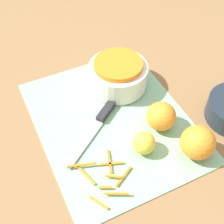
# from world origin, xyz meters

# --- Properties ---
(ground_plane) EXTENTS (4.00, 4.00, 0.00)m
(ground_plane) POSITION_xyz_m (0.00, 0.00, 0.00)
(ground_plane) COLOR olive
(cutting_board) EXTENTS (0.46, 0.37, 0.01)m
(cutting_board) POSITION_xyz_m (0.00, 0.00, 0.00)
(cutting_board) COLOR #84B793
(cutting_board) RESTS_ON ground_plane
(bowl_speckled) EXTENTS (0.16, 0.16, 0.08)m
(bowl_speckled) POSITION_xyz_m (-0.11, 0.07, 0.05)
(bowl_speckled) COLOR silver
(bowl_speckled) RESTS_ON cutting_board
(knife) EXTENTS (0.16, 0.21, 0.02)m
(knife) POSITION_xyz_m (-0.02, -0.02, 0.01)
(knife) COLOR #232328
(knife) RESTS_ON cutting_board
(orange_left) EXTENTS (0.08, 0.08, 0.08)m
(orange_left) POSITION_xyz_m (0.17, 0.13, 0.05)
(orange_left) COLOR orange
(orange_left) RESTS_ON cutting_board
(orange_right) EXTENTS (0.07, 0.07, 0.07)m
(orange_right) POSITION_xyz_m (0.07, 0.10, 0.04)
(orange_right) COLOR orange
(orange_right) RESTS_ON cutting_board
(lemon) EXTENTS (0.05, 0.05, 0.05)m
(lemon) POSITION_xyz_m (0.11, 0.03, 0.03)
(lemon) COLOR gold
(lemon) RESTS_ON cutting_board
(peel_pile) EXTENTS (0.13, 0.13, 0.01)m
(peel_pile) POSITION_xyz_m (0.14, -0.09, 0.01)
(peel_pile) COLOR orange
(peel_pile) RESTS_ON cutting_board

